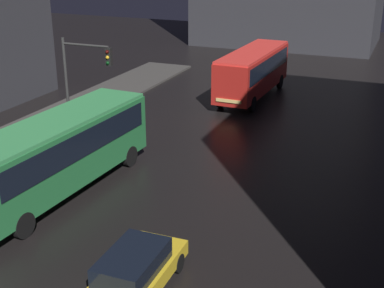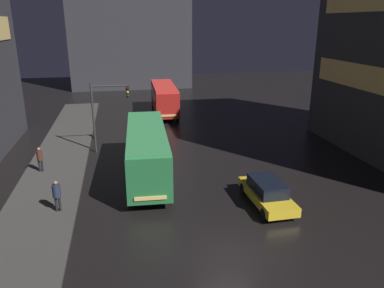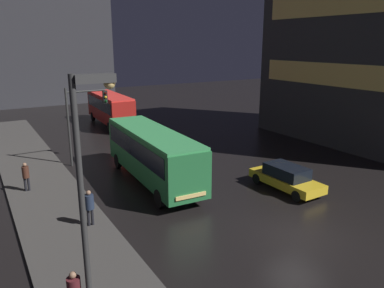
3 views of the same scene
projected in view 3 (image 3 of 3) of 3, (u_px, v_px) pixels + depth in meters
ground_plane at (298, 235)px, 17.08m from camera, size 120.00×120.00×0.00m
sidewalk_left at (49, 198)px, 20.91m from camera, size 4.00×48.00×0.15m
building_right_block at (374, 33)px, 31.72m from camera, size 10.07×16.72×18.57m
building_far_backdrop at (38, 26)px, 54.10m from camera, size 18.07×12.00×21.55m
bus_near at (152, 151)px, 23.06m from camera, size 2.99×10.34×3.30m
bus_far at (110, 106)px, 39.26m from camera, size 2.71×9.33×3.26m
car_taxi at (286, 177)px, 22.18m from camera, size 1.91×4.68×1.47m
pedestrian_near at (89, 204)px, 17.39m from camera, size 0.59×0.59×1.75m
pedestrian_far at (26, 174)px, 21.50m from camera, size 0.48×0.48×1.70m
traffic_light_main at (83, 113)px, 26.19m from camera, size 2.94×0.35×5.52m
street_lamp_sidewalk at (88, 166)px, 10.42m from camera, size 1.25×0.36×7.55m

